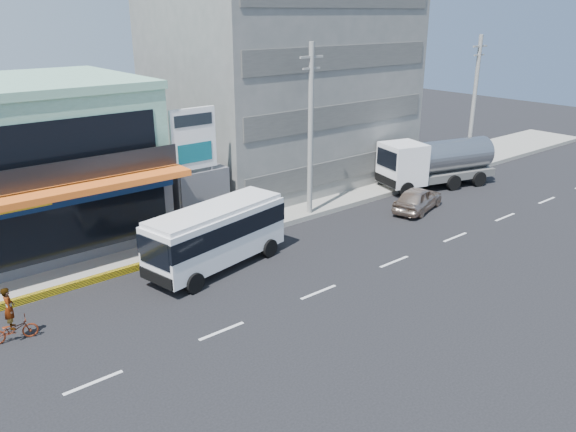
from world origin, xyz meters
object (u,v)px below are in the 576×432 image
object	(u,v)px
satellite_dish	(186,163)
sedan	(418,199)
shop_building	(18,169)
utility_pole_near	(311,131)
minibus	(216,232)
tanker_truck	(434,162)
billboard	(194,146)
utility_pole_far	(474,104)
concrete_building	(281,81)
motorcycle_rider	(12,323)

from	to	relation	value
satellite_dish	sedan	size ratio (longest dim) A/B	0.34
sedan	shop_building	bearing A→B (deg)	48.58
utility_pole_near	minibus	bearing A→B (deg)	-163.14
sedan	tanker_truck	distance (m)	5.41
billboard	minibus	xyz separation A→B (m)	(-1.47, -4.22, -3.12)
utility_pole_far	minibus	size ratio (longest dim) A/B	1.33
concrete_building	motorcycle_rider	distance (m)	24.62
utility_pole_far	shop_building	bearing A→B (deg)	167.69
sedan	motorcycle_rider	xyz separation A→B (m)	(-23.23, 0.20, -0.03)
satellite_dish	motorcycle_rider	world-z (taller)	satellite_dish
sedan	utility_pole_near	bearing A→B (deg)	45.93
utility_pole_far	minibus	distance (m)	24.32
concrete_building	minibus	xyz separation A→B (m)	(-11.97, -10.02, -5.20)
shop_building	satellite_dish	xyz separation A→B (m)	(8.00, -2.95, -0.42)
billboard	utility_pole_near	distance (m)	6.75
tanker_truck	motorcycle_rider	size ratio (longest dim) A/B	4.03
satellite_dish	sedan	xyz separation A→B (m)	(11.94, -6.88, -2.83)
billboard	concrete_building	bearing A→B (deg)	28.92
shop_building	concrete_building	size ratio (longest dim) A/B	0.77
shop_building	minibus	size ratio (longest dim) A/B	1.64
motorcycle_rider	tanker_truck	bearing A→B (deg)	4.64
sedan	tanker_truck	bearing A→B (deg)	-77.46
tanker_truck	utility_pole_near	bearing A→B (deg)	175.67
concrete_building	tanker_truck	bearing A→B (deg)	-51.70
minibus	satellite_dish	bearing A→B (deg)	71.86
concrete_building	utility_pole_far	distance (m)	14.32
minibus	tanker_truck	size ratio (longest dim) A/B	0.86
satellite_dish	utility_pole_far	bearing A→B (deg)	-9.29
minibus	motorcycle_rider	distance (m)	9.40
utility_pole_near	utility_pole_far	bearing A→B (deg)	0.00
satellite_dish	billboard	distance (m)	2.31
utility_pole_near	minibus	xyz separation A→B (m)	(-7.97, -2.42, -3.35)
sedan	satellite_dish	bearing A→B (deg)	44.87
concrete_building	minibus	bearing A→B (deg)	-140.08
concrete_building	billboard	world-z (taller)	concrete_building
sedan	motorcycle_rider	bearing A→B (deg)	74.29
billboard	tanker_truck	bearing A→B (deg)	-8.65
utility_pole_near	satellite_dish	bearing A→B (deg)	149.04
billboard	minibus	size ratio (longest dim) A/B	0.92
utility_pole_near	utility_pole_far	world-z (taller)	same
satellite_dish	minibus	distance (m)	6.57
shop_building	billboard	size ratio (longest dim) A/B	1.80
utility_pole_near	minibus	distance (m)	8.97
utility_pole_far	motorcycle_rider	world-z (taller)	utility_pole_far
concrete_building	utility_pole_far	world-z (taller)	concrete_building
billboard	motorcycle_rider	distance (m)	12.56
tanker_truck	sedan	bearing A→B (deg)	-152.25
shop_building	billboard	bearing A→B (deg)	-32.32
concrete_building	sedan	xyz separation A→B (m)	(1.94, -10.88, -6.26)
concrete_building	utility_pole_far	size ratio (longest dim) A/B	1.60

